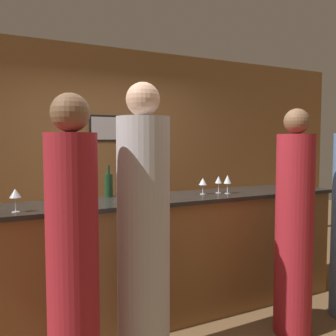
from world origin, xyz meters
name	(u,v)px	position (x,y,z in m)	size (l,w,h in m)	color
ground_plane	(166,316)	(0.00, 0.00, 0.00)	(14.00, 14.00, 0.00)	brown
back_wall	(103,155)	(0.00, 1.81, 1.40)	(8.00, 0.08, 2.80)	olive
bar_counter	(166,257)	(0.00, 0.00, 0.55)	(3.56, 0.62, 1.09)	brown
bartender	(150,207)	(0.19, 0.74, 0.86)	(0.36, 0.36, 1.86)	silver
guest_0	(144,239)	(-0.49, -0.65, 0.92)	(0.36, 0.36, 1.97)	#B2B2B7
guest_2	(73,259)	(-0.99, -0.75, 0.88)	(0.31, 0.31, 1.86)	maroon
guest_3	(294,229)	(0.80, -0.74, 0.87)	(0.30, 0.30, 1.84)	maroon
wine_bottle_0	(109,185)	(-0.44, 0.25, 1.19)	(0.08, 0.08, 0.28)	#19381E
wine_glass_0	(61,193)	(-0.93, -0.09, 1.19)	(0.06, 0.06, 0.15)	silver
wine_glass_1	(219,180)	(0.57, 0.01, 1.21)	(0.07, 0.07, 0.16)	silver
wine_glass_2	(120,188)	(-0.48, -0.15, 1.21)	(0.07, 0.07, 0.16)	silver
wine_glass_4	(158,187)	(-0.10, -0.07, 1.19)	(0.08, 0.08, 0.14)	silver
wine_glass_5	(203,182)	(0.39, 0.00, 1.20)	(0.08, 0.08, 0.15)	silver
wine_glass_6	(228,180)	(0.62, -0.06, 1.22)	(0.07, 0.07, 0.18)	silver
wine_glass_7	(15,194)	(-1.25, -0.16, 1.21)	(0.08, 0.08, 0.16)	silver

